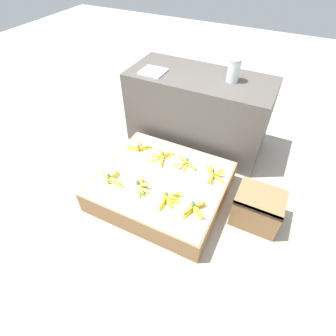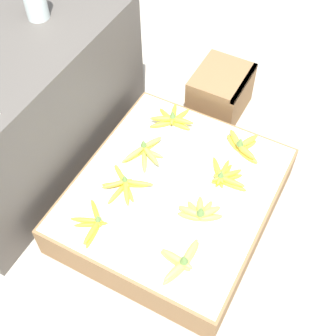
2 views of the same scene
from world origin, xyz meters
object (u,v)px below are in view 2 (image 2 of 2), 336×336
at_px(banana_bunch_front_right, 243,145).
at_px(banana_bunch_middle_midright, 145,152).
at_px(banana_bunch_front_midleft, 200,212).
at_px(banana_bunch_front_midright, 225,176).
at_px(banana_bunch_middle_midleft, 124,184).
at_px(banana_bunch_middle_left, 93,222).
at_px(wooden_crate, 220,92).
at_px(banana_bunch_middle_right, 172,119).
at_px(banana_bunch_front_left, 181,262).

height_order(banana_bunch_front_right, banana_bunch_middle_midright, banana_bunch_front_right).
height_order(banana_bunch_front_midleft, banana_bunch_front_midright, banana_bunch_front_midleft).
relative_size(banana_bunch_front_midright, banana_bunch_middle_midleft, 0.93).
height_order(banana_bunch_middle_midleft, banana_bunch_middle_midright, banana_bunch_middle_midright).
bearing_deg(banana_bunch_front_midright, banana_bunch_front_right, -1.55).
relative_size(banana_bunch_front_midleft, banana_bunch_front_right, 0.93).
xyz_separation_m(banana_bunch_front_midleft, banana_bunch_middle_midleft, (-0.02, 0.39, -0.01)).
bearing_deg(banana_bunch_front_right, banana_bunch_middle_left, 149.49).
bearing_deg(banana_bunch_front_midleft, banana_bunch_front_right, -2.61).
height_order(wooden_crate, banana_bunch_front_right, banana_bunch_front_right).
distance_m(wooden_crate, banana_bunch_middle_right, 0.43).
height_order(wooden_crate, banana_bunch_middle_midright, banana_bunch_middle_midright).
bearing_deg(banana_bunch_front_left, banana_bunch_middle_midleft, 60.82).
distance_m(banana_bunch_front_left, banana_bunch_middle_right, 0.83).
bearing_deg(banana_bunch_front_midright, banana_bunch_middle_midright, 96.64).
bearing_deg(wooden_crate, banana_bunch_middle_left, 173.35).
distance_m(banana_bunch_front_left, banana_bunch_middle_midright, 0.63).
bearing_deg(wooden_crate, banana_bunch_front_midright, -155.07).
xyz_separation_m(banana_bunch_front_midright, banana_bunch_front_right, (0.21, -0.01, 0.01)).
distance_m(banana_bunch_front_midright, banana_bunch_middle_midright, 0.42).
relative_size(banana_bunch_front_right, banana_bunch_middle_midleft, 0.89).
xyz_separation_m(banana_bunch_front_midleft, banana_bunch_middle_midright, (0.20, 0.40, -0.01)).
height_order(banana_bunch_front_midleft, banana_bunch_middle_left, banana_bunch_front_midleft).
distance_m(banana_bunch_front_midright, banana_bunch_middle_midleft, 0.48).
height_order(banana_bunch_front_left, banana_bunch_middle_midright, banana_bunch_front_left).
bearing_deg(banana_bunch_middle_left, banana_bunch_middle_midright, -0.85).
relative_size(banana_bunch_front_midleft, banana_bunch_middle_midright, 0.85).
bearing_deg(wooden_crate, banana_bunch_front_midleft, -162.42).
xyz_separation_m(banana_bunch_front_left, banana_bunch_middle_midright, (0.46, 0.44, -0.01)).
bearing_deg(banana_bunch_middle_midleft, wooden_crate, -7.36).
bearing_deg(banana_bunch_front_midright, wooden_crate, 24.93).
bearing_deg(wooden_crate, banana_bunch_front_left, -164.62).
xyz_separation_m(banana_bunch_front_left, banana_bunch_middle_left, (-0.01, 0.44, -0.01)).
bearing_deg(banana_bunch_middle_right, banana_bunch_middle_midright, 176.27).
xyz_separation_m(banana_bunch_front_midleft, banana_bunch_front_midright, (0.24, -0.02, -0.01)).
bearing_deg(banana_bunch_middle_midright, banana_bunch_middle_midleft, -177.19).
height_order(banana_bunch_front_left, banana_bunch_middle_right, banana_bunch_front_left).
xyz_separation_m(banana_bunch_front_midleft, banana_bunch_middle_right, (0.46, 0.38, -0.00)).
distance_m(banana_bunch_front_right, banana_bunch_middle_left, 0.84).
xyz_separation_m(banana_bunch_front_right, banana_bunch_middle_midright, (-0.26, 0.42, -0.01)).
bearing_deg(banana_bunch_middle_right, banana_bunch_front_right, -90.26).
distance_m(banana_bunch_middle_midleft, banana_bunch_middle_midright, 0.22).
distance_m(wooden_crate, banana_bunch_front_right, 0.52).
bearing_deg(banana_bunch_front_left, banana_bunch_middle_right, 30.15).
distance_m(banana_bunch_front_left, banana_bunch_middle_midleft, 0.49).
xyz_separation_m(wooden_crate, banana_bunch_middle_midright, (-0.67, 0.13, 0.10)).
height_order(banana_bunch_front_left, banana_bunch_middle_midleft, banana_bunch_front_left).
distance_m(banana_bunch_front_right, banana_bunch_middle_midright, 0.50).
bearing_deg(banana_bunch_middle_left, wooden_crate, -6.65).
relative_size(wooden_crate, banana_bunch_front_midleft, 1.72).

